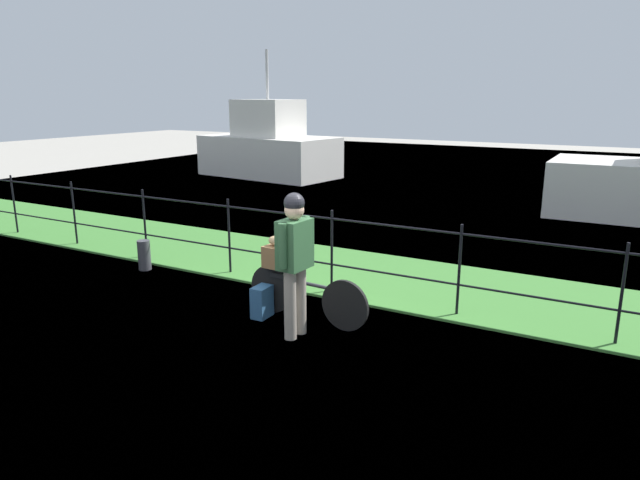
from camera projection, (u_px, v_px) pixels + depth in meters
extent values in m
plane|color=gray|center=(249.00, 343.00, 6.45)|extent=(60.00, 60.00, 0.00)
cube|color=#38702D|center=(360.00, 274.00, 8.89)|extent=(27.00, 2.40, 0.03)
plane|color=#60849E|center=(494.00, 193.00, 16.41)|extent=(30.00, 30.00, 0.00)
cylinder|color=black|center=(14.00, 205.00, 11.39)|extent=(0.04, 0.04, 1.19)
cylinder|color=black|center=(74.00, 214.00, 10.53)|extent=(0.04, 0.04, 1.19)
cylinder|color=black|center=(145.00, 224.00, 9.67)|extent=(0.04, 0.04, 1.19)
cylinder|color=black|center=(229.00, 237.00, 8.81)|extent=(0.04, 0.04, 1.19)
cylinder|color=black|center=(332.00, 252.00, 7.96)|extent=(0.04, 0.04, 1.19)
cylinder|color=black|center=(459.00, 271.00, 7.10)|extent=(0.04, 0.04, 1.19)
cylinder|color=black|center=(622.00, 295.00, 6.24)|extent=(0.04, 0.04, 1.19)
cylinder|color=black|center=(332.00, 264.00, 8.00)|extent=(18.00, 0.03, 0.03)
cylinder|color=black|center=(332.00, 219.00, 7.84)|extent=(18.00, 0.03, 0.03)
cylinder|color=black|center=(345.00, 305.00, 6.73)|extent=(0.62, 0.08, 0.62)
cylinder|color=black|center=(271.00, 289.00, 7.31)|extent=(0.62, 0.08, 0.62)
cylinder|color=#2D2D33|center=(307.00, 284.00, 6.98)|extent=(0.85, 0.10, 0.04)
cube|color=black|center=(279.00, 275.00, 7.19)|extent=(0.21, 0.10, 0.06)
cube|color=slate|center=(279.00, 268.00, 7.17)|extent=(0.37, 0.18, 0.02)
cube|color=brown|center=(278.00, 257.00, 7.14)|extent=(0.35, 0.29, 0.27)
ellipsoid|color=tan|center=(278.00, 241.00, 7.09)|extent=(0.29, 0.16, 0.13)
sphere|color=tan|center=(286.00, 238.00, 7.01)|extent=(0.11, 0.11, 0.11)
cylinder|color=gray|center=(300.00, 300.00, 6.63)|extent=(0.14, 0.14, 0.82)
cylinder|color=gray|center=(290.00, 305.00, 6.47)|extent=(0.14, 0.14, 0.82)
cube|color=#2D5633|center=(295.00, 244.00, 6.38)|extent=(0.28, 0.42, 0.56)
cylinder|color=#2D5633|center=(306.00, 238.00, 6.55)|extent=(0.10, 0.10, 0.50)
cylinder|color=#2D5633|center=(283.00, 246.00, 6.20)|extent=(0.10, 0.10, 0.50)
sphere|color=tan|center=(294.00, 210.00, 6.29)|extent=(0.22, 0.22, 0.22)
sphere|color=black|center=(294.00, 203.00, 6.27)|extent=(0.23, 0.23, 0.23)
cube|color=#28517A|center=(262.00, 302.00, 7.17)|extent=(0.19, 0.29, 0.40)
cylinder|color=#38383D|center=(144.00, 255.00, 9.12)|extent=(0.20, 0.20, 0.48)
cube|color=silver|center=(269.00, 156.00, 19.61)|extent=(4.94, 2.88, 1.36)
cube|color=silver|center=(268.00, 118.00, 19.30)|extent=(2.25, 1.86, 1.22)
cylinder|color=#B2B2B2|center=(267.00, 75.00, 18.95)|extent=(0.10, 0.10, 1.60)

